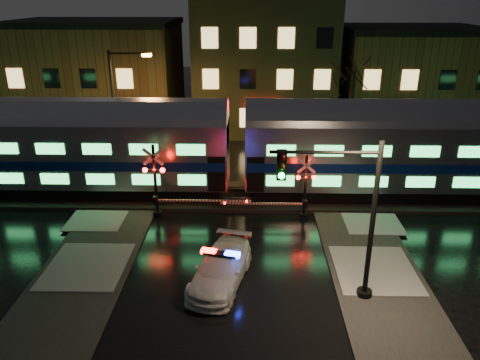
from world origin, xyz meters
The scene contains 13 objects.
ground centered at (0.00, 0.00, 0.00)m, with size 120.00×120.00×0.00m, color black.
ballast centered at (0.00, 5.00, 0.12)m, with size 90.00×4.20×0.24m, color black.
sidewalk_left centered at (-6.50, -6.00, 0.06)m, with size 4.00×20.00×0.12m, color #2D2D2D.
sidewalk_right centered at (6.50, -6.00, 0.06)m, with size 4.00×20.00×0.12m, color #2D2D2D.
building_left centered at (-13.00, 22.00, 4.50)m, with size 14.00×10.00×9.00m, color brown.
building_mid centered at (2.00, 22.50, 5.75)m, with size 12.00×11.00×11.50m, color brown.
building_right centered at (15.00, 22.00, 4.25)m, with size 12.00×10.00×8.50m, color brown.
train centered at (0.08, 5.00, 3.38)m, with size 51.00×3.12×5.92m.
police_car centered at (-0.34, -3.98, 0.70)m, with size 2.97×5.11×1.55m.
crossing_signal_right centered at (3.51, 2.30, 1.52)m, with size 5.21×0.63×3.69m.
crossing_signal_left centered at (-3.94, 2.31, 1.74)m, with size 5.93×0.66×4.20m.
traffic_light centered at (4.55, -4.93, 3.57)m, with size 4.34×0.75×6.72m.
streetlight centered at (-7.83, 9.00, 4.81)m, with size 2.79×0.29×8.34m.
Camera 1 is at (0.90, -21.09, 11.63)m, focal length 35.00 mm.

